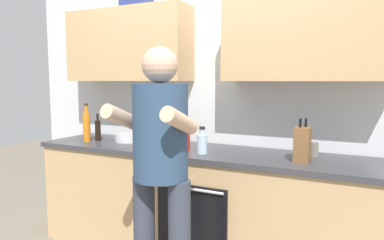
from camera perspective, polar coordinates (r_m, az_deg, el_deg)
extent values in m
cube|color=silver|center=(3.18, 3.72, 2.61)|extent=(4.00, 0.06, 2.50)
cube|color=tan|center=(3.42, -10.14, 11.60)|extent=(1.21, 0.32, 0.65)
cube|color=tan|center=(2.79, 17.80, 12.60)|extent=(1.21, 0.32, 0.65)
cube|color=tan|center=(3.03, 0.89, -13.49)|extent=(2.80, 0.60, 0.86)
cube|color=#38383D|center=(2.90, 0.90, -5.11)|extent=(2.84, 0.64, 0.04)
cube|color=black|center=(2.72, -0.13, -15.41)|extent=(0.56, 0.02, 0.50)
cylinder|color=silver|center=(2.62, -0.36, -10.90)|extent=(0.52, 0.02, 0.02)
cylinder|color=#383D4C|center=(2.48, -7.56, -18.30)|extent=(0.14, 0.14, 0.85)
cylinder|color=navy|center=(2.21, -5.04, -1.85)|extent=(0.34, 0.34, 0.59)
sphere|color=#D8AD8C|center=(2.19, -5.14, 8.72)|extent=(0.22, 0.22, 0.22)
cylinder|color=#D8AD8C|center=(2.21, -11.11, 0.38)|extent=(0.09, 0.31, 0.19)
cylinder|color=#D8AD8C|center=(2.00, -1.96, -0.14)|extent=(0.09, 0.31, 0.19)
cylinder|color=black|center=(3.43, -14.73, -1.63)|extent=(0.05, 0.05, 0.19)
cylinder|color=black|center=(3.42, -14.79, 0.35)|extent=(0.02, 0.02, 0.05)
cylinder|color=black|center=(3.41, -14.80, 0.89)|extent=(0.02, 0.02, 0.01)
cylinder|color=orange|center=(3.41, -16.40, -1.09)|extent=(0.07, 0.07, 0.26)
cylinder|color=orange|center=(3.39, -16.49, 1.67)|extent=(0.03, 0.03, 0.07)
cylinder|color=black|center=(3.39, -16.51, 2.37)|extent=(0.04, 0.04, 0.02)
cylinder|color=#198C33|center=(3.05, -6.86, -2.37)|extent=(0.07, 0.07, 0.19)
cylinder|color=#198C33|center=(3.03, -6.89, -0.01)|extent=(0.03, 0.03, 0.06)
cylinder|color=black|center=(3.03, -6.90, 0.68)|extent=(0.03, 0.03, 0.01)
cylinder|color=red|center=(2.84, -0.89, -2.60)|extent=(0.06, 0.06, 0.23)
cylinder|color=red|center=(2.83, -0.89, 0.02)|extent=(0.03, 0.03, 0.03)
cylinder|color=black|center=(2.82, -0.89, 0.50)|extent=(0.03, 0.03, 0.01)
cylinder|color=silver|center=(2.73, 1.63, -3.86)|extent=(0.08, 0.08, 0.14)
cylinder|color=silver|center=(2.72, 1.63, -1.91)|extent=(0.04, 0.04, 0.04)
cylinder|color=black|center=(2.71, 1.64, -1.26)|extent=(0.04, 0.04, 0.02)
cylinder|color=slate|center=(2.78, 18.73, -4.46)|extent=(0.07, 0.07, 0.10)
cylinder|color=silver|center=(3.33, -9.99, -2.70)|extent=(0.25, 0.25, 0.08)
cube|color=brown|center=(2.57, 17.14, -3.74)|extent=(0.10, 0.14, 0.24)
cylinder|color=black|center=(2.53, 16.84, -0.47)|extent=(0.02, 0.02, 0.06)
cylinder|color=black|center=(2.57, 17.66, -0.41)|extent=(0.02, 0.02, 0.06)
cube|color=tan|center=(3.10, -2.87, -1.78)|extent=(0.19, 0.23, 0.24)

